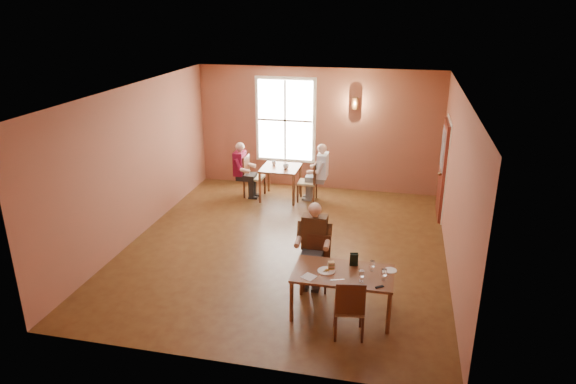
% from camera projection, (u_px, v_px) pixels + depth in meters
% --- Properties ---
extents(ground, '(6.00, 7.00, 0.01)m').
position_uv_depth(ground, '(286.00, 246.00, 9.93)').
color(ground, brown).
rests_on(ground, ground).
extents(wall_back, '(6.00, 0.04, 3.00)m').
position_uv_depth(wall_back, '(317.00, 129.00, 12.61)').
color(wall_back, brown).
rests_on(wall_back, ground).
extents(wall_front, '(6.00, 0.04, 3.00)m').
position_uv_depth(wall_front, '(221.00, 261.00, 6.20)').
color(wall_front, brown).
rests_on(wall_front, ground).
extents(wall_left, '(0.04, 7.00, 3.00)m').
position_uv_depth(wall_left, '(136.00, 162.00, 10.02)').
color(wall_left, brown).
rests_on(wall_left, ground).
extents(wall_right, '(0.04, 7.00, 3.00)m').
position_uv_depth(wall_right, '(456.00, 185.00, 8.79)').
color(wall_right, brown).
rests_on(wall_right, ground).
extents(ceiling, '(6.00, 7.00, 0.04)m').
position_uv_depth(ceiling, '(285.00, 91.00, 8.89)').
color(ceiling, white).
rests_on(ceiling, wall_back).
extents(window, '(1.36, 0.10, 1.96)m').
position_uv_depth(window, '(285.00, 120.00, 12.66)').
color(window, white).
rests_on(window, wall_back).
extents(door, '(0.12, 1.04, 2.10)m').
position_uv_depth(door, '(442.00, 169.00, 11.06)').
color(door, maroon).
rests_on(door, ground).
extents(wall_sconce, '(0.16, 0.16, 0.28)m').
position_uv_depth(wall_sconce, '(355.00, 103.00, 12.09)').
color(wall_sconce, brown).
rests_on(wall_sconce, wall_back).
extents(main_table, '(1.48, 0.83, 0.69)m').
position_uv_depth(main_table, '(342.00, 293.00, 7.69)').
color(main_table, brown).
rests_on(main_table, ground).
extents(chair_diner_main, '(0.39, 0.39, 0.88)m').
position_uv_depth(chair_diner_main, '(317.00, 264.00, 8.35)').
color(chair_diner_main, '#513219').
rests_on(chair_diner_main, ground).
extents(diner_main, '(0.54, 0.54, 1.35)m').
position_uv_depth(diner_main, '(317.00, 252.00, 8.24)').
color(diner_main, black).
rests_on(diner_main, ground).
extents(chair_empty, '(0.47, 0.47, 0.92)m').
position_uv_depth(chair_empty, '(349.00, 306.00, 7.14)').
color(chair_empty, '#4B290F').
rests_on(chair_empty, ground).
extents(plate_food, '(0.34, 0.34, 0.03)m').
position_uv_depth(plate_food, '(326.00, 270.00, 7.59)').
color(plate_food, white).
rests_on(plate_food, main_table).
extents(sandwich, '(0.11, 0.11, 0.11)m').
position_uv_depth(sandwich, '(331.00, 266.00, 7.63)').
color(sandwich, tan).
rests_on(sandwich, main_table).
extents(goblet_a, '(0.08, 0.08, 0.19)m').
position_uv_depth(goblet_a, '(372.00, 266.00, 7.57)').
color(goblet_a, white).
rests_on(goblet_a, main_table).
extents(goblet_b, '(0.08, 0.08, 0.20)m').
position_uv_depth(goblet_b, '(384.00, 274.00, 7.31)').
color(goblet_b, white).
rests_on(goblet_b, main_table).
extents(goblet_c, '(0.08, 0.08, 0.19)m').
position_uv_depth(goblet_c, '(361.00, 276.00, 7.29)').
color(goblet_c, white).
rests_on(goblet_c, main_table).
extents(menu_stand, '(0.14, 0.09, 0.21)m').
position_uv_depth(menu_stand, '(354.00, 260.00, 7.73)').
color(menu_stand, black).
rests_on(menu_stand, main_table).
extents(knife, '(0.20, 0.09, 0.00)m').
position_uv_depth(knife, '(337.00, 280.00, 7.36)').
color(knife, silver).
rests_on(knife, main_table).
extents(napkin, '(0.25, 0.25, 0.01)m').
position_uv_depth(napkin, '(309.00, 277.00, 7.44)').
color(napkin, silver).
rests_on(napkin, main_table).
extents(side_plate, '(0.21, 0.21, 0.01)m').
position_uv_depth(side_plate, '(390.00, 270.00, 7.61)').
color(side_plate, white).
rests_on(side_plate, main_table).
extents(sunglasses, '(0.13, 0.10, 0.02)m').
position_uv_depth(sunglasses, '(379.00, 287.00, 7.17)').
color(sunglasses, black).
rests_on(sunglasses, main_table).
extents(second_table, '(0.88, 0.88, 0.78)m').
position_uv_depth(second_table, '(281.00, 183.00, 12.24)').
color(second_table, brown).
rests_on(second_table, ground).
extents(chair_diner_white, '(0.42, 0.42, 0.95)m').
position_uv_depth(chair_diner_white, '(307.00, 181.00, 12.08)').
color(chair_diner_white, '#53321C').
rests_on(chair_diner_white, ground).
extents(diner_white, '(0.53, 0.53, 1.33)m').
position_uv_depth(diner_white, '(309.00, 174.00, 12.01)').
color(diner_white, white).
rests_on(diner_white, ground).
extents(chair_diner_maroon, '(0.44, 0.44, 1.00)m').
position_uv_depth(chair_diner_maroon, '(254.00, 176.00, 12.34)').
color(chair_diner_maroon, brown).
rests_on(chair_diner_maroon, ground).
extents(diner_maroon, '(0.52, 0.52, 1.30)m').
position_uv_depth(diner_maroon, '(253.00, 170.00, 12.29)').
color(diner_maroon, '#541118').
rests_on(diner_maroon, ground).
extents(cup_a, '(0.17, 0.17, 0.10)m').
position_uv_depth(cup_a, '(286.00, 167.00, 11.98)').
color(cup_a, white).
rests_on(cup_a, second_table).
extents(cup_b, '(0.14, 0.14, 0.10)m').
position_uv_depth(cup_b, '(274.00, 163.00, 12.25)').
color(cup_b, white).
rests_on(cup_b, second_table).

